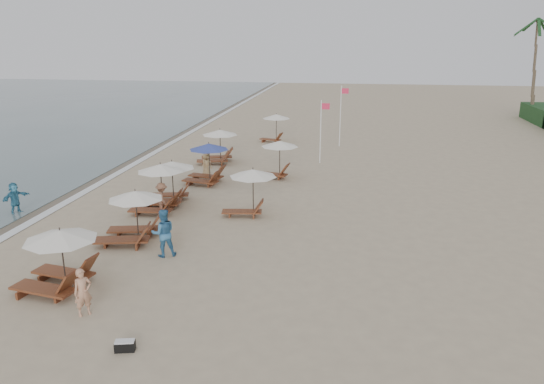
% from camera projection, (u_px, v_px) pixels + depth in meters
% --- Properties ---
extents(ground, '(160.00, 160.00, 0.00)m').
position_uv_depth(ground, '(262.00, 260.00, 19.94)').
color(ground, tan).
rests_on(ground, ground).
extents(wet_sand_band, '(3.20, 140.00, 0.01)m').
position_uv_depth(wet_sand_band, '(86.00, 179.00, 31.30)').
color(wet_sand_band, '#6B5E4C').
rests_on(wet_sand_band, ground).
extents(foam_line, '(0.50, 140.00, 0.02)m').
position_uv_depth(foam_line, '(107.00, 180.00, 31.10)').
color(foam_line, white).
rests_on(foam_line, ground).
extents(lounger_station_0, '(2.86, 2.39, 2.13)m').
position_uv_depth(lounger_station_0, '(55.00, 261.00, 17.34)').
color(lounger_station_0, brown).
rests_on(lounger_station_0, ground).
extents(lounger_station_1, '(2.79, 2.48, 2.19)m').
position_uv_depth(lounger_station_1, '(130.00, 218.00, 21.47)').
color(lounger_station_1, brown).
rests_on(lounger_station_1, ground).
extents(lounger_station_2, '(2.63, 2.23, 2.39)m').
position_uv_depth(lounger_station_2, '(157.00, 189.00, 25.06)').
color(lounger_station_2, brown).
rests_on(lounger_station_2, ground).
extents(lounger_station_3, '(2.62, 2.29, 2.17)m').
position_uv_depth(lounger_station_3, '(169.00, 182.00, 26.50)').
color(lounger_station_3, brown).
rests_on(lounger_station_3, ground).
extents(lounger_station_4, '(2.71, 2.32, 2.35)m').
position_uv_depth(lounger_station_4, '(205.00, 164.00, 30.07)').
color(lounger_station_4, brown).
rests_on(lounger_station_4, ground).
extents(lounger_station_5, '(2.77, 2.45, 2.26)m').
position_uv_depth(lounger_station_5, '(217.00, 147.00, 35.01)').
color(lounger_station_5, brown).
rests_on(lounger_station_5, ground).
extents(inland_station_0, '(2.64, 2.24, 2.22)m').
position_uv_depth(inland_station_0, '(249.00, 187.00, 24.50)').
color(inland_station_0, brown).
rests_on(inland_station_0, ground).
extents(inland_station_1, '(2.80, 2.24, 2.22)m').
position_uv_depth(inland_station_1, '(275.00, 156.00, 31.19)').
color(inland_station_1, brown).
rests_on(inland_station_1, ground).
extents(inland_station_2, '(2.54, 2.24, 2.22)m').
position_uv_depth(inland_station_2, '(274.00, 123.00, 41.95)').
color(inland_station_2, brown).
rests_on(inland_station_2, ground).
extents(beachgoer_near, '(0.65, 0.64, 1.51)m').
position_uv_depth(beachgoer_near, '(83.00, 292.00, 15.78)').
color(beachgoer_near, tan).
rests_on(beachgoer_near, ground).
extents(beachgoer_mid_a, '(1.14, 1.05, 1.89)m').
position_uv_depth(beachgoer_mid_a, '(163.00, 233.00, 20.03)').
color(beachgoer_mid_a, teal).
rests_on(beachgoer_mid_a, ground).
extents(beachgoer_mid_b, '(1.08, 1.14, 1.55)m').
position_uv_depth(beachgoer_mid_b, '(162.00, 199.00, 24.85)').
color(beachgoer_mid_b, '#95644C').
rests_on(beachgoer_mid_b, ground).
extents(beachgoer_far_b, '(0.75, 0.87, 1.51)m').
position_uv_depth(beachgoer_far_b, '(206.00, 165.00, 31.50)').
color(beachgoer_far_b, tan).
rests_on(beachgoer_far_b, ground).
extents(waterline_walker, '(0.90, 1.50, 1.54)m').
position_uv_depth(waterline_walker, '(15.00, 198.00, 24.96)').
color(waterline_walker, teal).
rests_on(waterline_walker, ground).
extents(duffel_bag, '(0.59, 0.39, 0.30)m').
position_uv_depth(duffel_bag, '(125.00, 346.00, 14.11)').
color(duffel_bag, black).
rests_on(duffel_bag, ground).
extents(flag_pole_near, '(0.60, 0.08, 4.20)m').
position_uv_depth(flag_pole_near, '(321.00, 128.00, 34.61)').
color(flag_pole_near, silver).
rests_on(flag_pole_near, ground).
extents(flag_pole_far, '(0.59, 0.08, 4.64)m').
position_uv_depth(flag_pole_far, '(341.00, 113.00, 39.94)').
color(flag_pole_far, silver).
rests_on(flag_pole_far, ground).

